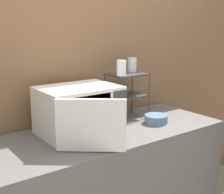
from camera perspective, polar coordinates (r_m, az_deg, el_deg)
The scene contains 7 objects.
wall_back at distance 2.35m, azimuth -6.90°, elevation 4.91°, with size 8.00×0.06×2.60m.
counter at distance 2.32m, azimuth -1.45°, elevation -17.16°, with size 1.72×0.68×0.92m.
microwave at distance 2.04m, azimuth -5.99°, elevation -2.53°, with size 0.52×0.64×0.31m.
dish_rack at distance 2.39m, azimuth 2.76°, elevation 2.00°, with size 0.29×0.21×0.34m.
glass_front_left at distance 2.26m, azimuth 1.72°, elevation 5.32°, with size 0.07×0.07×0.11m.
glass_back_right at distance 2.47m, azimuth 3.70°, elevation 5.95°, with size 0.07×0.07×0.11m.
bowl at distance 2.32m, azimuth 8.08°, elevation -4.03°, with size 0.17×0.17×0.06m.
Camera 1 is at (-1.14, -1.31, 1.63)m, focal length 50.00 mm.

